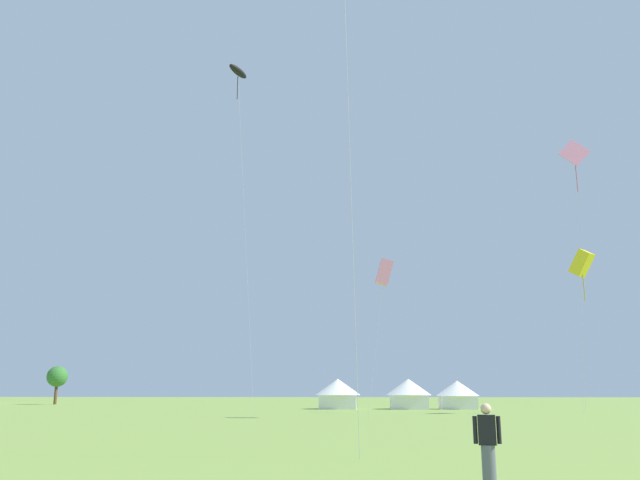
# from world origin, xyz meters

# --- Properties ---
(kite_pink_box) EXTENTS (2.20, 1.75, 11.91)m
(kite_pink_box) POSITION_xyz_m (4.22, 43.96, 10.86)
(kite_pink_box) COLOR pink
(kite_pink_box) RESTS_ON ground
(kite_black_parafoil) EXTENTS (3.00, 2.64, 28.14)m
(kite_black_parafoil) POSITION_xyz_m (-7.48, 43.08, 27.62)
(kite_black_parafoil) COLOR black
(kite_black_parafoil) RESTS_ON ground
(kite_pink_diamond) EXTENTS (3.32, 2.37, 26.38)m
(kite_pink_diamond) POSITION_xyz_m (23.63, 56.38, 24.56)
(kite_pink_diamond) COLOR pink
(kite_pink_diamond) RESTS_ON ground
(kite_yellow_box) EXTENTS (2.49, 2.37, 14.63)m
(kite_yellow_box) POSITION_xyz_m (22.61, 54.16, 13.32)
(kite_yellow_box) COLOR yellow
(kite_yellow_box) RESTS_ON ground
(person_spectator) EXTENTS (0.57, 0.28, 1.73)m
(person_spectator) POSITION_xyz_m (4.92, 8.48, 0.85)
(person_spectator) COLOR #565B66
(person_spectator) RESTS_ON ground
(festival_tent_right) EXTENTS (5.02, 5.02, 3.26)m
(festival_tent_right) POSITION_xyz_m (-0.30, 68.45, 1.81)
(festival_tent_right) COLOR white
(festival_tent_right) RESTS_ON ground
(festival_tent_left) EXTENTS (5.00, 5.00, 3.25)m
(festival_tent_left) POSITION_xyz_m (7.51, 68.45, 1.80)
(festival_tent_left) COLOR white
(festival_tent_left) RESTS_ON ground
(festival_tent_center) EXTENTS (4.70, 4.70, 3.06)m
(festival_tent_center) POSITION_xyz_m (12.83, 68.45, 1.69)
(festival_tent_center) COLOR white
(festival_tent_center) RESTS_ON ground
(tree_distant_left) EXTENTS (3.01, 3.01, 5.52)m
(tree_distant_left) POSITION_xyz_m (-42.56, 89.96, 3.96)
(tree_distant_left) COLOR brown
(tree_distant_left) RESTS_ON ground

